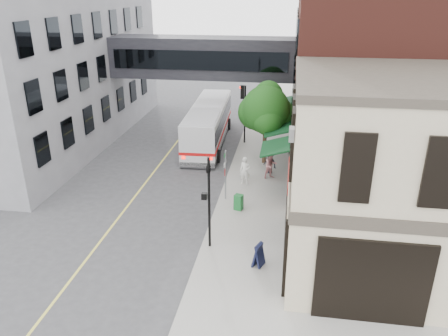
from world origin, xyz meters
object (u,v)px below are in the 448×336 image
(newspaper_box, at_px, (239,202))
(sandwich_board, at_px, (259,255))
(pedestrian_b, at_px, (271,165))
(pedestrian_c, at_px, (270,163))
(bus, at_px, (208,122))
(pedestrian_a, at_px, (245,171))

(newspaper_box, bearing_deg, sandwich_board, -55.98)
(pedestrian_b, height_order, pedestrian_c, pedestrian_b)
(sandwich_board, bearing_deg, bus, 130.08)
(bus, xyz_separation_m, pedestrian_b, (5.24, -6.47, -0.66))
(newspaper_box, bearing_deg, bus, 126.25)
(sandwich_board, bearing_deg, newspaper_box, 128.54)
(pedestrian_b, xyz_separation_m, pedestrian_c, (-0.10, 0.72, -0.13))
(pedestrian_a, height_order, newspaper_box, pedestrian_a)
(pedestrian_b, height_order, newspaper_box, pedestrian_b)
(bus, height_order, pedestrian_a, bus)
(bus, distance_m, pedestrian_a, 8.53)
(newspaper_box, height_order, sandwich_board, sandwich_board)
(pedestrian_c, xyz_separation_m, sandwich_board, (0.10, -10.34, -0.22))
(pedestrian_c, bearing_deg, newspaper_box, -70.09)
(bus, relative_size, pedestrian_a, 6.42)
(pedestrian_a, bearing_deg, pedestrian_c, 58.79)
(pedestrian_a, bearing_deg, pedestrian_b, 43.43)
(pedestrian_a, relative_size, pedestrian_c, 1.17)
(bus, distance_m, newspaper_box, 11.70)
(newspaper_box, distance_m, sandwich_board, 5.28)
(pedestrian_c, bearing_deg, sandwich_board, -54.69)
(pedestrian_a, xyz_separation_m, pedestrian_c, (1.43, 1.90, -0.13))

